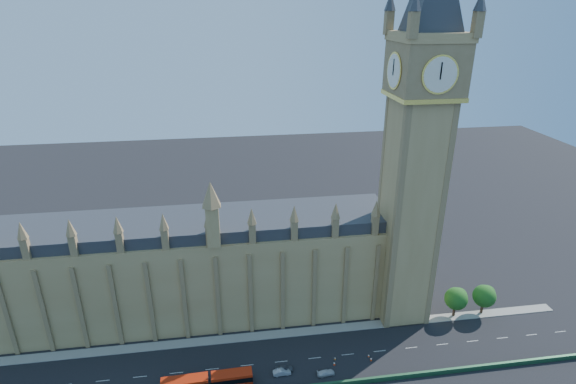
{
  "coord_description": "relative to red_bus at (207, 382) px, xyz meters",
  "views": [
    {
      "loc": [
        -6.33,
        -81.2,
        76.76
      ],
      "look_at": [
        7.08,
        10.0,
        38.71
      ],
      "focal_mm": 28.0,
      "sensor_mm": 36.0,
      "label": 1
    }
  ],
  "objects": [
    {
      "name": "ground",
      "position": [
        12.87,
        5.43,
        -1.75
      ],
      "size": [
        400.0,
        400.0,
        0.0
      ],
      "primitive_type": "plane",
      "color": "black",
      "rests_on": "ground"
    },
    {
      "name": "palace_westminster",
      "position": [
        -12.13,
        27.43,
        12.11
      ],
      "size": [
        120.0,
        20.0,
        28.0
      ],
      "color": "#9F804D",
      "rests_on": "ground"
    },
    {
      "name": "elizabeth_tower",
      "position": [
        50.87,
        19.42,
        52.81
      ],
      "size": [
        20.59,
        20.59,
        105.0
      ],
      "color": "#9F804D",
      "rests_on": "ground"
    },
    {
      "name": "kerb_north",
      "position": [
        12.87,
        14.93,
        -1.67
      ],
      "size": [
        160.0,
        3.0,
        0.16
      ],
      "primitive_type": "cube",
      "color": "gray",
      "rests_on": "ground"
    },
    {
      "name": "tree_east_near",
      "position": [
        65.09,
        15.51,
        3.89
      ],
      "size": [
        6.0,
        6.0,
        8.5
      ],
      "color": "#382619",
      "rests_on": "ground"
    },
    {
      "name": "tree_east_far",
      "position": [
        73.09,
        15.51,
        3.89
      ],
      "size": [
        6.0,
        6.0,
        8.5
      ],
      "color": "#382619",
      "rests_on": "ground"
    },
    {
      "name": "red_bus",
      "position": [
        0.0,
        0.0,
        0.0
      ],
      "size": [
        19.61,
        3.55,
        3.32
      ],
      "rotation": [
        0.0,
        0.0,
        0.03
      ],
      "color": "#B2230B",
      "rests_on": "ground"
    },
    {
      "name": "car_grey",
      "position": [
        17.15,
        2.45,
        -1.06
      ],
      "size": [
        4.14,
        1.79,
        1.39
      ],
      "primitive_type": "imported",
      "rotation": [
        0.0,
        0.0,
        1.53
      ],
      "color": "#45474E",
      "rests_on": "ground"
    },
    {
      "name": "car_silver",
      "position": [
        16.52,
        1.5,
        -1.08
      ],
      "size": [
        4.12,
        1.57,
        1.34
      ],
      "primitive_type": "imported",
      "rotation": [
        0.0,
        0.0,
        1.61
      ],
      "color": "#A2A4A9",
      "rests_on": "ground"
    },
    {
      "name": "car_white",
      "position": [
        26.29,
        -0.08,
        -1.17
      ],
      "size": [
        4.19,
        2.12,
        1.17
      ],
      "primitive_type": "imported",
      "rotation": [
        0.0,
        0.0,
        1.7
      ],
      "color": "silver",
      "rests_on": "ground"
    },
    {
      "name": "cone_a",
      "position": [
        37.8,
        2.7,
        -1.36
      ],
      "size": [
        0.63,
        0.63,
        0.8
      ],
      "rotation": [
        0.0,
        0.0,
        0.31
      ],
      "color": "black",
      "rests_on": "ground"
    },
    {
      "name": "cone_b",
      "position": [
        37.62,
        3.98,
        -1.43
      ],
      "size": [
        0.47,
        0.47,
        0.65
      ],
      "rotation": [
        0.0,
        0.0,
        0.15
      ],
      "color": "black",
      "rests_on": "ground"
    },
    {
      "name": "cone_c",
      "position": [
        28.91,
        2.61,
        -1.36
      ],
      "size": [
        0.5,
        0.5,
        0.78
      ],
      "rotation": [
        0.0,
        0.0,
        0.01
      ],
      "color": "black",
      "rests_on": "ground"
    },
    {
      "name": "cone_d",
      "position": [
        29.49,
        4.25,
        -1.43
      ],
      "size": [
        0.49,
        0.49,
        0.65
      ],
      "rotation": [
        0.0,
        0.0,
        -0.22
      ],
      "color": "black",
      "rests_on": "ground"
    }
  ]
}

